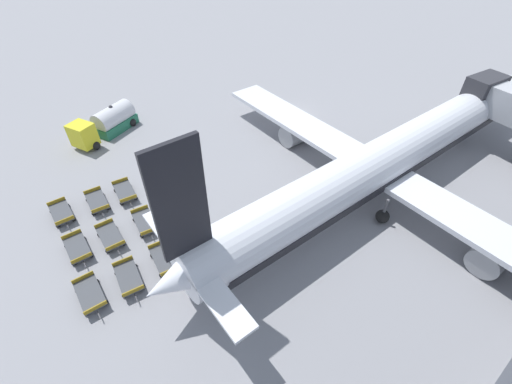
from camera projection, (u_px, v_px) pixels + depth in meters
ground_plane at (292, 114)px, 42.76m from camera, size 500.00×500.00×0.00m
airplane at (388, 159)px, 29.99m from camera, size 40.16×45.91×12.67m
fuel_tanker_primary at (108, 123)px, 38.45m from camera, size 5.29×8.07×3.02m
baggage_dolly_row_near_col_a at (62, 213)px, 28.87m from camera, size 3.67×1.68×0.92m
baggage_dolly_row_near_col_b at (77, 248)px, 26.01m from camera, size 3.68×1.70×0.92m
baggage_dolly_row_near_col_c at (90, 294)px, 23.03m from camera, size 3.68×1.70×0.92m
baggage_dolly_row_mid_a_col_a at (97, 202)px, 29.93m from camera, size 3.71×1.80×0.92m
baggage_dolly_row_mid_a_col_b at (110, 236)px, 26.90m from camera, size 3.68×1.71×0.92m
baggage_dolly_row_mid_a_col_c at (129, 278)px, 24.02m from camera, size 3.72×1.90×0.92m
baggage_dolly_row_mid_b_col_a at (125, 192)px, 30.91m from camera, size 3.72×1.86×0.92m
baggage_dolly_row_mid_b_col_b at (145, 222)px, 28.08m from camera, size 3.72×1.89×0.92m
baggage_dolly_row_mid_b_col_c at (164, 259)px, 25.24m from camera, size 3.72×1.89×0.92m
stand_guidance_stripe at (282, 217)px, 29.13m from camera, size 0.88×23.51×0.01m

